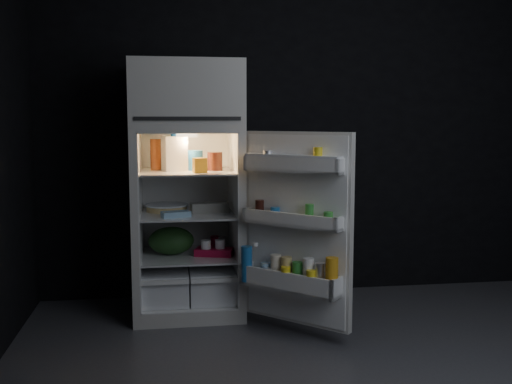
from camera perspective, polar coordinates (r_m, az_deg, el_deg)
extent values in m
cube|color=#48484D|center=(3.41, 10.21, -17.15)|extent=(4.00, 3.40, 0.00)
cube|color=black|center=(4.75, 3.91, 6.50)|extent=(4.00, 0.00, 2.70)
cube|color=beige|center=(4.45, -6.43, -10.57)|extent=(0.76, 0.70, 0.10)
cube|color=beige|center=(4.30, -11.29, -2.36)|extent=(0.05, 0.70, 1.20)
cube|color=beige|center=(4.32, -1.84, -2.18)|extent=(0.05, 0.70, 1.20)
cube|color=white|center=(4.62, -6.70, -1.64)|extent=(0.66, 0.05, 1.20)
cube|color=beige|center=(4.24, -6.67, 6.15)|extent=(0.76, 0.70, 0.06)
cube|color=beige|center=(4.25, -6.72, 9.39)|extent=(0.76, 0.70, 0.42)
cube|color=black|center=(3.89, -6.50, 6.97)|extent=(0.68, 0.01, 0.02)
cube|color=white|center=(4.27, -10.91, -2.41)|extent=(0.01, 0.65, 1.20)
cube|color=white|center=(4.30, -2.19, -2.24)|extent=(0.01, 0.65, 1.20)
cube|color=white|center=(4.22, -6.65, 5.69)|extent=(0.66, 0.65, 0.01)
cube|color=white|center=(4.41, -6.43, -10.00)|extent=(0.66, 0.65, 0.01)
cube|color=white|center=(4.23, -6.60, 1.95)|extent=(0.65, 0.63, 0.01)
cube|color=white|center=(4.27, -6.54, -2.07)|extent=(0.65, 0.63, 0.01)
cube|color=white|center=(4.33, -6.49, -5.99)|extent=(0.65, 0.63, 0.01)
cube|color=white|center=(4.39, -8.64, -8.52)|extent=(0.32, 0.59, 0.22)
cube|color=white|center=(4.40, -4.29, -8.42)|extent=(0.32, 0.59, 0.22)
cube|color=white|center=(4.06, -8.66, -8.52)|extent=(0.32, 0.02, 0.03)
cube|color=white|center=(4.07, -3.95, -8.40)|extent=(0.32, 0.02, 0.03)
cube|color=#FFE5B2|center=(4.17, -6.62, 5.38)|extent=(0.14, 0.14, 0.02)
cube|color=beige|center=(3.80, 3.97, -3.47)|extent=(0.58, 0.57, 1.22)
cube|color=white|center=(3.77, 3.74, -3.54)|extent=(0.52, 0.51, 1.18)
cube|color=white|center=(3.69, 3.45, 2.03)|extent=(0.55, 0.54, 0.02)
cube|color=white|center=(3.66, 3.16, 2.58)|extent=(0.50, 0.49, 0.10)
cube|color=white|center=(3.52, 8.01, 2.36)|extent=(0.08, 0.08, 0.10)
cube|color=white|center=(3.87, -0.70, 2.83)|extent=(0.08, 0.08, 0.10)
cube|color=white|center=(3.73, 3.37, -3.12)|extent=(0.56, 0.55, 0.02)
cube|color=white|center=(3.69, 3.04, -2.69)|extent=(0.50, 0.49, 0.09)
cube|color=white|center=(3.56, 7.88, -3.09)|extent=(0.08, 0.09, 0.09)
cube|color=white|center=(3.90, -0.73, -2.14)|extent=(0.08, 0.09, 0.09)
cube|color=white|center=(3.80, 3.16, -9.18)|extent=(0.59, 0.57, 0.02)
cube|color=white|center=(3.74, 2.67, -8.60)|extent=(0.50, 0.49, 0.13)
cube|color=white|center=(3.63, 7.63, -9.14)|extent=(0.11, 0.11, 0.13)
cube|color=white|center=(3.97, -0.90, -7.67)|extent=(0.11, 0.11, 0.13)
cube|color=white|center=(3.68, 3.46, 3.45)|extent=(0.54, 0.52, 0.02)
cylinder|color=yellow|center=(3.59, 5.89, 3.15)|extent=(0.08, 0.08, 0.14)
cylinder|color=silver|center=(3.78, 1.14, 3.14)|extent=(0.08, 0.08, 0.11)
cylinder|color=#338C33|center=(3.59, 6.90, -2.63)|extent=(0.08, 0.08, 0.09)
cylinder|color=#338C33|center=(3.65, 5.11, -2.17)|extent=(0.07, 0.07, 0.13)
cylinder|color=#1C5898|center=(3.78, 1.83, -2.13)|extent=(0.08, 0.08, 0.09)
cylinder|color=black|center=(3.85, 0.35, -1.69)|extent=(0.08, 0.08, 0.13)
cylinder|color=orange|center=(3.62, 7.22, -7.99)|extent=(0.11, 0.11, 0.23)
cylinder|color=silver|center=(3.67, 6.11, -8.16)|extent=(0.08, 0.08, 0.19)
cylinder|color=white|center=(3.70, 5.02, -7.84)|extent=(0.10, 0.10, 0.20)
cylinder|color=#338C33|center=(3.75, 3.95, -7.92)|extent=(0.09, 0.09, 0.17)
cylinder|color=tan|center=(3.79, 2.91, -7.60)|extent=(0.10, 0.10, 0.19)
cylinder|color=beige|center=(3.83, 1.90, -7.41)|extent=(0.10, 0.10, 0.19)
cylinder|color=#7DA7C2|center=(3.88, 0.90, -7.69)|extent=(0.09, 0.09, 0.13)
cylinder|color=yellow|center=(3.66, 5.24, -8.52)|extent=(0.08, 0.08, 0.14)
cylinder|color=yellow|center=(3.75, 2.84, -8.15)|extent=(0.08, 0.08, 0.14)
cylinder|color=silver|center=(3.83, 1.06, -8.06)|extent=(0.08, 0.08, 0.11)
cylinder|color=#1C5898|center=(3.90, -0.89, -6.85)|extent=(0.10, 0.10, 0.23)
cylinder|color=white|center=(3.88, -0.07, -5.00)|extent=(0.05, 0.05, 0.02)
cube|color=white|center=(4.22, -7.79, 3.63)|extent=(0.19, 0.19, 0.24)
cylinder|color=#1C5898|center=(4.26, -5.87, 3.02)|extent=(0.15, 0.15, 0.14)
cylinder|color=black|center=(4.23, -3.94, 2.94)|extent=(0.11, 0.11, 0.13)
cylinder|color=#B04C1C|center=(4.32, -9.51, 3.54)|extent=(0.08, 0.08, 0.22)
cube|color=orange|center=(4.06, -5.37, 2.55)|extent=(0.10, 0.08, 0.10)
cube|color=gray|center=(4.26, -4.47, -1.50)|extent=(0.27, 0.14, 0.07)
cylinder|color=tan|center=(4.37, -8.50, -1.55)|extent=(0.32, 0.32, 0.04)
cube|color=#7DA7C2|center=(4.09, -7.64, -2.11)|extent=(0.21, 0.14, 0.04)
cube|color=beige|center=(4.43, -4.18, -1.31)|extent=(0.14, 0.12, 0.05)
ellipsoid|color=#193815|center=(4.33, -8.08, -4.61)|extent=(0.33, 0.28, 0.20)
cube|color=#A70E32|center=(4.27, -3.99, -5.71)|extent=(0.29, 0.21, 0.05)
cylinder|color=#A70E32|center=(4.50, -3.91, -4.79)|extent=(0.07, 0.07, 0.09)
cylinder|color=silver|center=(4.50, -3.31, -4.79)|extent=(0.08, 0.08, 0.09)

